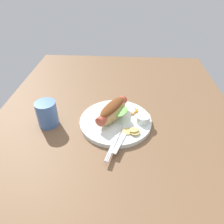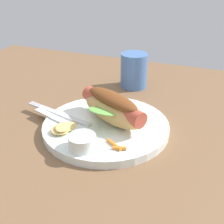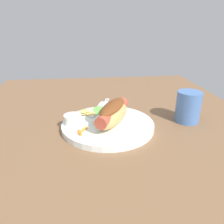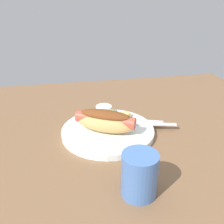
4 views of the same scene
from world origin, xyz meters
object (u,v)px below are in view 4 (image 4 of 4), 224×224
object	(u,v)px
plate	(108,131)
fork	(144,124)
sauce_ramekin	(104,110)
drinking_cup	(139,175)
chips_pile	(126,116)
carrot_garnish	(87,118)
knife	(140,121)
hot_dog	(105,121)

from	to	relation	value
plate	fork	size ratio (longest dim) A/B	1.48
sauce_ramekin	drinking_cup	world-z (taller)	drinking_cup
fork	chips_pile	distance (cm)	6.65
carrot_garnish	drinking_cup	xyz separation A→B (cm)	(-6.71, 30.40, 2.56)
sauce_ramekin	fork	world-z (taller)	sauce_ramekin
knife	drinking_cup	size ratio (longest dim) A/B	1.49
carrot_garnish	drinking_cup	world-z (taller)	drinking_cup
knife	carrot_garnish	world-z (taller)	carrot_garnish
fork	knife	bearing A→B (deg)	124.97
sauce_ramekin	carrot_garnish	bearing A→B (deg)	23.72
hot_dog	fork	size ratio (longest dim) A/B	0.98
carrot_garnish	drinking_cup	distance (cm)	31.24
knife	carrot_garnish	distance (cm)	15.28
sauce_ramekin	chips_pile	world-z (taller)	sauce_ramekin
plate	carrot_garnish	size ratio (longest dim) A/B	5.93
hot_dog	drinking_cup	world-z (taller)	drinking_cup
fork	chips_pile	bearing A→B (deg)	142.36
knife	chips_pile	size ratio (longest dim) A/B	1.99
plate	hot_dog	size ratio (longest dim) A/B	1.51
sauce_ramekin	fork	xyz separation A→B (cm)	(-10.02, 9.07, -1.05)
chips_pile	drinking_cup	distance (cm)	29.27
plate	carrot_garnish	xyz separation A→B (cm)	(4.89, -6.64, 1.12)
plate	sauce_ramekin	world-z (taller)	sauce_ramekin
drinking_cup	knife	bearing A→B (deg)	-106.94
hot_dog	drinking_cup	bearing A→B (deg)	-54.86
fork	knife	xyz separation A→B (cm)	(0.80, -2.04, -0.02)
hot_dog	fork	xyz separation A→B (cm)	(-11.33, -1.50, -2.99)
knife	hot_dog	bearing A→B (deg)	-142.37
sauce_ramekin	carrot_garnish	world-z (taller)	sauce_ramekin
plate	drinking_cup	distance (cm)	24.11
plate	drinking_cup	size ratio (longest dim) A/B	2.80
hot_dog	drinking_cup	distance (cm)	22.33
knife	drinking_cup	distance (cm)	27.01
chips_pile	knife	bearing A→B (deg)	137.03
fork	carrot_garnish	world-z (taller)	carrot_garnish
plate	fork	xyz separation A→B (cm)	(-10.46, 0.09, 1.00)
carrot_garnish	plate	bearing A→B (deg)	126.36
hot_dog	fork	distance (cm)	11.81
fork	drinking_cup	world-z (taller)	drinking_cup
plate	carrot_garnish	distance (cm)	8.32
sauce_ramekin	chips_pile	bearing A→B (deg)	146.33
plate	hot_dog	world-z (taller)	hot_dog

